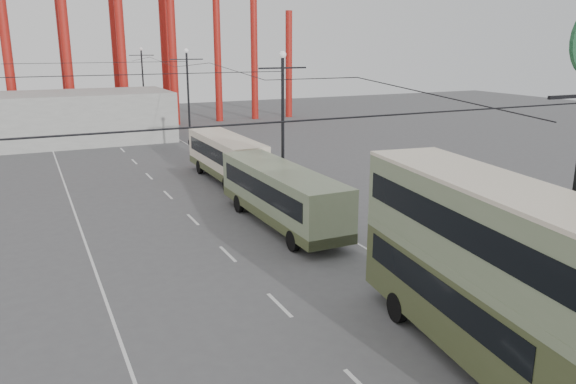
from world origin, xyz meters
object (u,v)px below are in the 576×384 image
single_decker_green (281,194)px  single_decker_cream (226,156)px  double_decker_bus (486,263)px  pedestrian (299,225)px

single_decker_green → single_decker_cream: (0.82, 11.46, -0.01)m
double_decker_bus → pedestrian: double_decker_bus is taller
double_decker_bus → single_decker_cream: size_ratio=1.08×
double_decker_bus → pedestrian: 12.34m
single_decker_cream → pedestrian: single_decker_cream is taller
double_decker_bus → single_decker_green: 15.13m
double_decker_bus → pedestrian: size_ratio=5.79×
double_decker_bus → single_decker_green: (0.01, 15.06, -1.45)m
single_decker_green → pedestrian: single_decker_green is taller
pedestrian → double_decker_bus: bearing=82.4°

